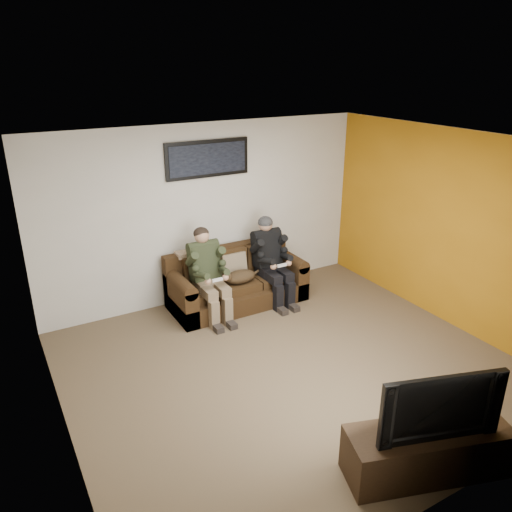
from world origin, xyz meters
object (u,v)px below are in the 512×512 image
framed_poster (208,159)px  sofa (235,283)px  person_left (208,269)px  television (435,401)px  tv_stand (427,451)px  cat (239,277)px  person_right (271,256)px

framed_poster → sofa: bearing=-63.2°
person_left → television: size_ratio=1.16×
sofa → tv_stand: 3.77m
sofa → cat: size_ratio=3.01×
framed_poster → tv_stand: bearing=-88.3°
television → sofa: bearing=106.8°
sofa → framed_poster: size_ratio=1.59×
person_right → framed_poster: 1.67m
television → person_right: bearing=98.7°
framed_poster → television: bearing=-88.3°
sofa → cat: bearing=-101.4°
person_left → television: person_left is taller
person_left → tv_stand: (0.43, -3.61, -0.47)m
framed_poster → tv_stand: (0.12, -4.17, -1.87)m
sofa → person_left: 0.66m
sofa → cat: 0.28m
tv_stand → framed_poster: bearing=109.6°
sofa → person_left: person_left is taller
sofa → framed_poster: 1.85m
person_left → person_right: person_right is taller
cat → tv_stand: size_ratio=0.46×
tv_stand → television: television is taller
sofa → person_right: bearing=-17.9°
framed_poster → tv_stand: 4.57m
person_left → television: 3.63m
tv_stand → sofa: bearing=106.8°
person_right → cat: (-0.55, -0.04, -0.20)m
person_left → tv_stand: bearing=-83.2°
cat → television: television is taller
cat → sofa: bearing=78.6°
cat → television: 3.57m
person_right → framed_poster: (-0.71, 0.56, 1.40)m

